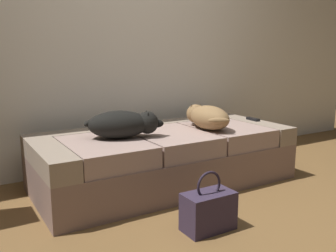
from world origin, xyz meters
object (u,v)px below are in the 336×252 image
(couch, at_px, (165,157))
(dog_tan, at_px, (207,117))
(handbag, at_px, (208,210))
(dog_dark, at_px, (124,124))
(tv_remote, at_px, (253,119))

(couch, bearing_deg, dog_tan, -15.82)
(couch, distance_m, handbag, 0.89)
(dog_dark, relative_size, dog_tan, 1.01)
(tv_remote, bearing_deg, dog_tan, -168.10)
(dog_tan, xyz_separation_m, tv_remote, (0.62, 0.09, -0.09))
(couch, bearing_deg, handbag, -102.99)
(tv_remote, relative_size, handbag, 0.40)
(couch, xyz_separation_m, dog_dark, (-0.39, -0.06, 0.33))
(dog_dark, bearing_deg, handbag, -76.60)
(dog_dark, distance_m, handbag, 0.93)
(couch, distance_m, dog_dark, 0.52)
(tv_remote, bearing_deg, couch, -177.04)
(dog_dark, distance_m, tv_remote, 1.36)
(dog_tan, bearing_deg, dog_dark, 176.75)
(dog_dark, height_order, dog_tan, dog_dark)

